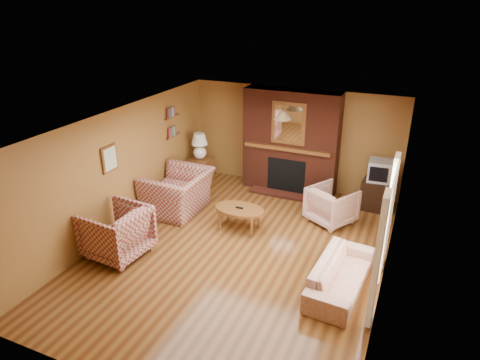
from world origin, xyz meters
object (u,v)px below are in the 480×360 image
at_px(plaid_armchair, 117,232).
at_px(coffee_table, 239,211).
at_px(plaid_loveseat, 178,192).
at_px(side_table, 201,171).
at_px(floral_armchair, 332,205).
at_px(table_lamp, 200,145).
at_px(tv_stand, 377,194).
at_px(crt_tv, 380,171).
at_px(fireplace, 291,143).
at_px(floral_sofa, 341,274).

bearing_deg(plaid_armchair, coffee_table, 142.04).
distance_m(plaid_loveseat, side_table, 1.50).
height_order(floral_armchair, table_lamp, table_lamp).
bearing_deg(plaid_armchair, tv_stand, 138.66).
relative_size(plaid_armchair, tv_stand, 1.52).
distance_m(side_table, tv_stand, 4.16).
bearing_deg(floral_armchair, crt_tv, -97.20).
height_order(fireplace, plaid_armchair, fireplace).
height_order(plaid_armchair, side_table, plaid_armchair).
height_order(fireplace, crt_tv, fireplace).
bearing_deg(tv_stand, plaid_loveseat, -150.46).
distance_m(floral_armchair, crt_tv, 1.36).
bearing_deg(fireplace, plaid_armchair, -116.42).
bearing_deg(plaid_loveseat, side_table, -170.27).
xyz_separation_m(fireplace, crt_tv, (2.05, -0.19, -0.29)).
bearing_deg(plaid_armchair, table_lamp, -171.88).
bearing_deg(floral_armchair, side_table, 19.10).
xyz_separation_m(plaid_loveseat, crt_tv, (3.90, 1.82, 0.45)).
bearing_deg(tv_stand, side_table, -170.68).
bearing_deg(floral_armchair, tv_stand, -97.05).
height_order(plaid_armchair, floral_armchair, plaid_armchair).
height_order(table_lamp, tv_stand, table_lamp).
relative_size(floral_armchair, coffee_table, 0.83).
relative_size(plaid_armchair, floral_sofa, 0.57).
bearing_deg(plaid_armchair, crt_tv, 138.62).
bearing_deg(fireplace, coffee_table, -98.32).
bearing_deg(table_lamp, crt_tv, 4.74).
relative_size(fireplace, coffee_table, 2.36).
bearing_deg(tv_stand, floral_sofa, -88.25).
relative_size(floral_sofa, floral_armchair, 2.11).
distance_m(floral_sofa, floral_armchair, 2.21).
relative_size(fireplace, table_lamp, 3.73).
height_order(plaid_loveseat, coffee_table, plaid_loveseat).
relative_size(fireplace, plaid_loveseat, 1.76).
bearing_deg(floral_armchair, fireplace, -12.80).
distance_m(plaid_armchair, tv_stand, 5.48).
distance_m(fireplace, tv_stand, 2.23).
relative_size(plaid_loveseat, coffee_table, 1.34).
xyz_separation_m(coffee_table, table_lamp, (-1.78, 1.68, 0.61)).
bearing_deg(coffee_table, plaid_armchair, -133.55).
relative_size(side_table, table_lamp, 1.02).
xyz_separation_m(tv_stand, crt_tv, (0.00, -0.01, 0.56)).
bearing_deg(plaid_loveseat, crt_tv, 115.07).
xyz_separation_m(plaid_loveseat, side_table, (-0.25, 1.47, -0.11)).
distance_m(fireplace, coffee_table, 2.37).
height_order(coffee_table, crt_tv, crt_tv).
xyz_separation_m(plaid_loveseat, floral_armchair, (3.13, 0.81, -0.06)).
distance_m(floral_armchair, coffee_table, 1.90).
height_order(plaid_loveseat, floral_armchair, plaid_loveseat).
bearing_deg(crt_tv, plaid_loveseat, -155.02).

